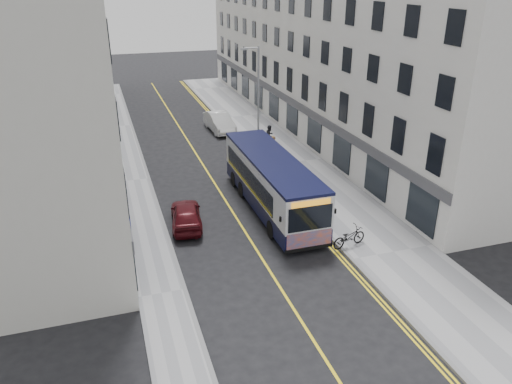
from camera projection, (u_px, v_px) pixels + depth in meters
ground at (264, 262)px, 23.62m from camera, size 140.00×140.00×0.00m
pavement_east at (293, 163)px, 35.80m from camera, size 4.50×64.00×0.12m
pavement_west at (134, 181)px, 32.67m from camera, size 2.00×64.00×0.12m
kerb_east at (264, 166)px, 35.17m from camera, size 0.18×64.00×0.13m
kerb_west at (149, 179)px, 32.95m from camera, size 0.18×64.00×0.13m
road_centre_line at (208, 173)px, 34.09m from camera, size 0.12×64.00×0.01m
road_dbl_yellow_inner at (258, 167)px, 35.07m from camera, size 0.10×64.00×0.01m
road_dbl_yellow_outer at (260, 167)px, 35.13m from camera, size 0.10×64.00×0.01m
terrace_east at (314, 50)px, 42.52m from camera, size 6.00×46.00×13.00m
terrace_west at (59, 62)px, 36.81m from camera, size 6.00×46.00×13.00m
streetlamp at (257, 99)px, 35.23m from camera, size 1.32×0.18×8.00m
city_bus at (272, 182)px, 28.19m from camera, size 2.54×10.86×3.16m
bicycle at (349, 237)px, 24.55m from camera, size 2.04×1.09×1.02m
pedestrian_near at (273, 148)px, 35.72m from camera, size 0.78×0.66×1.81m
pedestrian_far at (270, 135)px, 38.90m from camera, size 1.00×0.97×1.62m
car_white at (220, 122)px, 42.87m from camera, size 1.93×4.89×1.59m
car_maroon at (186, 215)px, 26.72m from camera, size 2.08×4.10×1.34m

